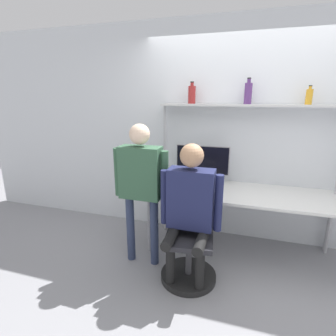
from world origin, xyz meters
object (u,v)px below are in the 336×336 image
(office_chair, at_px, (189,251))
(bottle_amber, at_px, (309,96))
(bottle_red, at_px, (192,94))
(monitor, at_px, (202,161))
(cell_phone, at_px, (214,195))
(person_standing, at_px, (141,178))
(person_seated, at_px, (190,203))
(bottle_purple, at_px, (248,93))
(laptop, at_px, (195,187))

(office_chair, height_order, bottle_amber, bottle_amber)
(bottle_red, bearing_deg, monitor, -8.49)
(cell_phone, height_order, person_standing, person_standing)
(bottle_amber, bearing_deg, office_chair, -140.32)
(monitor, height_order, person_standing, person_standing)
(bottle_amber, relative_size, bottle_red, 0.78)
(bottle_red, bearing_deg, person_seated, -77.62)
(cell_phone, relative_size, person_seated, 0.11)
(person_standing, relative_size, bottle_amber, 7.82)
(bottle_red, bearing_deg, office_chair, -77.32)
(person_standing, relative_size, bottle_purple, 5.42)
(bottle_amber, xyz_separation_m, bottle_red, (-1.26, -0.00, 0.02))
(person_seated, height_order, bottle_amber, bottle_amber)
(person_seated, xyz_separation_m, person_standing, (-0.56, 0.15, 0.15))
(office_chair, distance_m, bottle_red, 1.78)
(bottle_amber, bearing_deg, person_seated, -138.77)
(laptop, relative_size, cell_phone, 1.92)
(cell_phone, bearing_deg, bottle_amber, 26.85)
(monitor, distance_m, laptop, 0.43)
(office_chair, height_order, person_seated, person_seated)
(bottle_amber, bearing_deg, laptop, -160.01)
(laptop, height_order, office_chair, laptop)
(laptop, xyz_separation_m, bottle_red, (-0.15, 0.40, 1.01))
(bottle_purple, bearing_deg, bottle_amber, 0.00)
(cell_phone, bearing_deg, bottle_red, 129.56)
(cell_phone, distance_m, office_chair, 0.66)
(office_chair, distance_m, bottle_purple, 1.83)
(person_standing, height_order, bottle_amber, bottle_amber)
(person_seated, xyz_separation_m, bottle_amber, (1.06, 0.93, 0.97))
(cell_phone, relative_size, bottle_red, 0.59)
(bottle_purple, bearing_deg, person_standing, -141.96)
(bottle_red, bearing_deg, person_standing, -114.46)
(person_standing, height_order, bottle_purple, bottle_purple)
(person_standing, distance_m, bottle_red, 1.20)
(office_chair, xyz_separation_m, bottle_amber, (1.06, 0.88, 1.51))
(cell_phone, xyz_separation_m, bottle_amber, (0.89, 0.45, 1.05))
(monitor, relative_size, bottle_purple, 2.34)
(bottle_purple, bearing_deg, office_chair, -116.64)
(monitor, height_order, bottle_amber, bottle_amber)
(person_seated, bearing_deg, monitor, 92.92)
(bottle_purple, bearing_deg, person_seated, -115.26)
(cell_phone, bearing_deg, laptop, 167.89)
(office_chair, relative_size, bottle_amber, 4.75)
(monitor, bearing_deg, office_chair, -87.26)
(cell_phone, relative_size, bottle_purple, 0.53)
(cell_phone, height_order, bottle_purple, bottle_purple)
(person_seated, bearing_deg, office_chair, 96.31)
(laptop, height_order, person_standing, person_standing)
(cell_phone, distance_m, bottle_purple, 1.20)
(laptop, bearing_deg, person_seated, -84.48)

